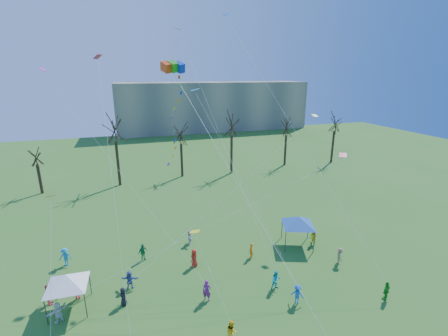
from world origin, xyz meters
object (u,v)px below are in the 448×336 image
object	(u,v)px
distant_building	(213,106)
canopy_tent_blue	(298,221)
canopy_tent_white	(67,280)
big_box_kite	(178,123)

from	to	relation	value
distant_building	canopy_tent_blue	world-z (taller)	distant_building
canopy_tent_blue	distant_building	bearing A→B (deg)	81.07
canopy_tent_white	canopy_tent_blue	bearing A→B (deg)	7.68
distant_building	big_box_kite	xyz separation A→B (m)	(-23.92, -74.07, 6.57)
big_box_kite	canopy_tent_white	xyz separation A→B (m)	(-9.25, -1.00, -11.45)
distant_building	canopy_tent_white	xyz separation A→B (m)	(-33.17, -75.07, -4.88)
canopy_tent_white	canopy_tent_blue	world-z (taller)	canopy_tent_blue
canopy_tent_blue	canopy_tent_white	bearing A→B (deg)	-172.32
big_box_kite	canopy_tent_blue	xyz separation A→B (m)	(12.59, 1.95, -11.24)
big_box_kite	canopy_tent_blue	size ratio (longest dim) A/B	5.27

